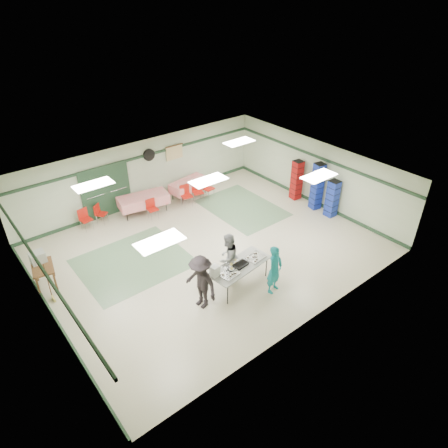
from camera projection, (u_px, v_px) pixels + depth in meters
floor at (210, 249)px, 14.15m from camera, size 11.00×11.00×0.00m
ceiling at (208, 180)px, 12.71m from camera, size 11.00×11.00×0.00m
wall_back at (144, 172)px, 16.40m from camera, size 11.00×0.00×11.00m
wall_front at (312, 285)px, 10.46m from camera, size 11.00×0.00×11.00m
wall_left at (43, 283)px, 10.52m from camera, size 0.00×9.00×9.00m
wall_right at (316, 173)px, 16.35m from camera, size 0.00×9.00×9.00m
trim_back at (142, 156)px, 16.01m from camera, size 11.00×0.06×0.10m
baseboard_back at (147, 200)px, 17.07m from camera, size 11.00×0.06×0.12m
trim_left at (37, 262)px, 10.16m from camera, size 0.06×9.00×0.10m
baseboard_left at (55, 318)px, 11.22m from camera, size 0.06×9.00×0.12m
trim_right at (318, 157)px, 15.96m from camera, size 0.06×9.00×0.10m
baseboard_right at (312, 201)px, 17.02m from camera, size 0.06×9.00×0.12m
green_patch_a at (133, 262)px, 13.48m from camera, size 3.50×3.00×0.01m
green_patch_b at (242, 208)px, 16.62m from camera, size 2.50×3.50×0.01m
double_door_left at (95, 195)px, 15.36m from camera, size 0.90×0.06×2.10m
double_door_right at (117, 188)px, 15.86m from camera, size 0.90×0.06×2.10m
door_frame at (106, 191)px, 15.59m from camera, size 2.00×0.03×2.15m
wall_fan at (149, 155)px, 16.15m from camera, size 0.50×0.10×0.50m
scroll_banner at (174, 152)px, 16.89m from camera, size 0.80×0.02×0.60m
serving_table at (240, 266)px, 12.14m from camera, size 2.15×1.08×0.76m
sheet_tray_right at (256, 258)px, 12.42m from camera, size 0.63×0.51×0.02m
sheet_tray_mid at (234, 265)px, 12.09m from camera, size 0.68×0.55×0.02m
sheet_tray_left at (230, 274)px, 11.72m from camera, size 0.58×0.47×0.02m
baking_pan at (241, 265)px, 12.07m from camera, size 0.48×0.33×0.08m
foam_box_stack at (215, 271)px, 11.62m from camera, size 0.27×0.25×0.34m
volunteer_teal at (275, 270)px, 11.87m from camera, size 0.66×0.51×1.60m
volunteer_grey at (228, 257)px, 12.37m from camera, size 0.94×0.82×1.62m
volunteer_dark at (201, 282)px, 11.27m from camera, size 0.81×1.21×1.74m
dining_table_a at (189, 185)px, 17.18m from camera, size 1.80×1.03×0.77m
dining_table_b at (143, 200)px, 16.01m from camera, size 2.09×1.19×0.77m
chair_a at (197, 189)px, 16.84m from camera, size 0.53×0.53×0.89m
chair_b at (186, 193)px, 16.52m from camera, size 0.49×0.49×0.91m
chair_c at (207, 186)px, 17.12m from camera, size 0.47×0.47×0.89m
chair_d at (152, 207)px, 15.69m from camera, size 0.40×0.40×0.81m
chair_loose_a at (99, 212)px, 15.37m from camera, size 0.52×0.52×0.79m
chair_loose_b at (84, 217)px, 14.98m from camera, size 0.45×0.45×0.84m
crate_stack_blue_a at (317, 186)px, 16.09m from camera, size 0.45×0.45×1.98m
crate_stack_red at (297, 180)px, 16.89m from camera, size 0.42×0.42×1.73m
crate_stack_blue_b at (332, 199)px, 15.69m from camera, size 0.40×0.40×1.54m
printer_table at (43, 269)px, 12.13m from camera, size 0.79×1.05×0.74m
office_printer at (38, 257)px, 12.19m from camera, size 0.44×0.39×0.34m
broom at (48, 281)px, 11.57m from camera, size 0.03×0.22×1.36m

